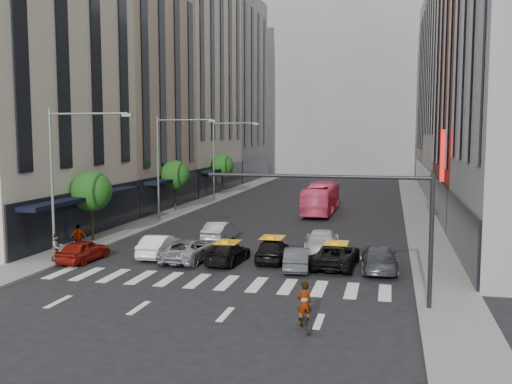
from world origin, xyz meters
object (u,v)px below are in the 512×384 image
Objects in this scene: car_red at (83,250)px; pedestrian_near at (57,247)px; streetlamp_mid at (168,154)px; streetlamp_far at (222,149)px; streetlamp_near at (66,164)px; pedestrian_far at (79,237)px; car_white_front at (160,246)px; taxi_center at (272,250)px; taxi_left at (228,253)px; motorcycle at (304,320)px; bus at (321,199)px.

pedestrian_near is (-1.33, -0.67, 0.27)m from car_red.
streetlamp_mid is 5.59× the size of pedestrian_near.
streetlamp_near is at bearing -90.00° from streetlamp_far.
car_red is 3.08m from pedestrian_far.
car_white_front reaches higher than car_red.
streetlamp_far is 2.12× the size of taxi_center.
streetlamp_far is at bearing -70.58° from taxi_center.
car_white_front is 2.61× the size of pedestrian_far.
taxi_left is at bearing -56.35° from streetlamp_mid.
car_white_front is 2.75× the size of motorcycle.
taxi_left is (9.44, -14.19, -5.27)m from streetlamp_mid.
bus is (12.30, -7.84, -4.44)m from streetlamp_far.
motorcycle is 0.98× the size of pedestrian_near.
streetlamp_mid and streetlamp_far have the same top height.
motorcycle is 0.95× the size of pedestrian_far.
motorcycle is (3.66, -11.60, -0.31)m from taxi_center.
motorcycle is 18.11m from pedestrian_near.
taxi_center is 2.57× the size of pedestrian_far.
streetlamp_near is at bearing 10.71° from taxi_center.
car_white_front is at bearing 27.39° from streetlamp_near.
taxi_center reaches higher than motorcycle.
bus reaches higher than car_white_front.
taxi_center is (2.50, 1.08, 0.10)m from taxi_left.
car_red is at bearing -86.93° from streetlamp_mid.
streetlamp_far reaches higher than car_white_front.
car_white_front is (4.84, -13.49, -5.19)m from streetlamp_mid.
car_white_front is at bearing 71.46° from bus.
car_white_front is 7.11m from taxi_center.
taxi_center is at bearing -152.75° from taxi_left.
motorcycle is 20.13m from pedestrian_far.
pedestrian_near reaches higher than car_red.
taxi_left is at bearing 20.40° from taxi_center.
pedestrian_far is at bearing -91.84° from streetlamp_far.
taxi_center is at bearing 158.48° from pedestrian_far.
pedestrian_far is (-16.55, 11.45, 0.56)m from motorcycle.
streetlamp_near is at bearing 26.11° from car_white_front.
taxi_left is 2.69× the size of pedestrian_near.
streetlamp_mid reaches higher than taxi_left.
streetlamp_mid is 2.25× the size of car_red.
taxi_center is (11.94, -13.11, -5.18)m from streetlamp_mid.
streetlamp_mid reaches higher than pedestrian_near.
streetlamp_far is 2.08× the size of taxi_left.
taxi_center is 2.71× the size of motorcycle.
car_red is 0.92× the size of taxi_left.
streetlamp_near is at bearing 86.80° from pedestrian_far.
streetlamp_far reaches higher than pedestrian_far.
car_red is at bearing 10.50° from taxi_center.
motorcycle is (14.76, -8.96, -0.27)m from car_red.
streetlamp_far is 2.25× the size of car_red.
taxi_left reaches higher than motorcycle.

